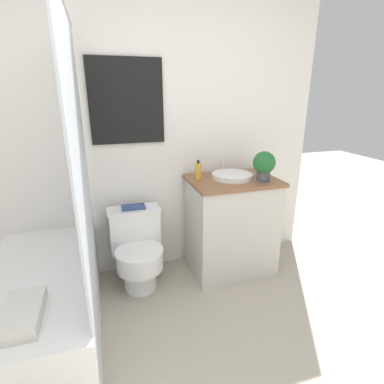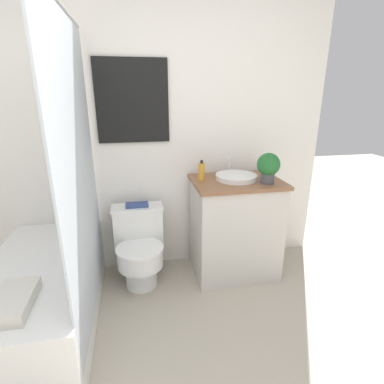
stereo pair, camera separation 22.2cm
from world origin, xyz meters
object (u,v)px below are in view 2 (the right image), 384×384
toilet (140,246)px  sink (236,177)px  potted_plant (268,166)px  book_on_tank (137,205)px  soap_bottle (202,171)px

toilet → sink: sink is taller
sink → potted_plant: size_ratio=1.56×
sink → book_on_tank: size_ratio=2.01×
toilet → book_on_tank: (0.00, 0.12, 0.32)m
toilet → soap_bottle: 0.81m
toilet → sink: size_ratio=1.68×
toilet → potted_plant: bearing=-8.1°
sink → book_on_tank: sink is taller
toilet → soap_bottle: (0.53, 0.05, 0.60)m
toilet → book_on_tank: bearing=90.0°
toilet → soap_bottle: size_ratio=3.89×
sink → potted_plant: (0.20, -0.15, 0.11)m
sink → book_on_tank: 0.86m
toilet → sink: 0.99m
potted_plant → book_on_tank: bearing=165.4°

